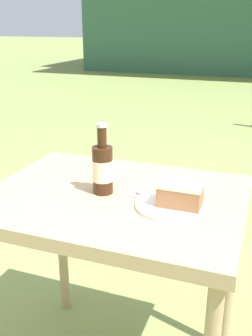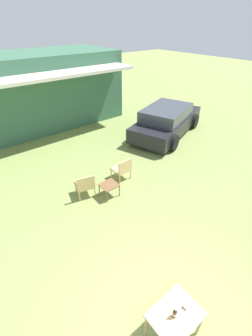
{
  "view_description": "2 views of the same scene",
  "coord_description": "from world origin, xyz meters",
  "px_view_note": "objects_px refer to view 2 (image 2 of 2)",
  "views": [
    {
      "loc": [
        0.41,
        -1.02,
        1.22
      ],
      "look_at": [
        0.0,
        0.1,
        0.78
      ],
      "focal_mm": 42.0,
      "sensor_mm": 36.0,
      "label": 1
    },
    {
      "loc": [
        -1.57,
        -0.77,
        4.43
      ],
      "look_at": [
        1.72,
        3.37,
        0.9
      ],
      "focal_mm": 24.0,
      "sensor_mm": 36.0,
      "label": 2
    }
  ],
  "objects_px": {
    "cake_on_plate": "(186,306)",
    "cola_bottle_near": "(175,314)",
    "garden_side_table": "(109,186)",
    "parked_car": "(167,121)",
    "wicker_chair_plain": "(122,168)",
    "wicker_chair_cushioned": "(85,184)",
    "patio_table": "(175,317)"
  },
  "relations": [
    {
      "from": "wicker_chair_cushioned",
      "to": "patio_table",
      "type": "height_order",
      "value": "wicker_chair_cushioned"
    },
    {
      "from": "parked_car",
      "to": "wicker_chair_plain",
      "type": "height_order",
      "value": "parked_car"
    },
    {
      "from": "wicker_chair_plain",
      "to": "cake_on_plate",
      "type": "distance_m",
      "value": 4.44
    },
    {
      "from": "parked_car",
      "to": "garden_side_table",
      "type": "height_order",
      "value": "parked_car"
    },
    {
      "from": "garden_side_table",
      "to": "cake_on_plate",
      "type": "xyz_separation_m",
      "value": [
        -1.06,
        -3.61,
        0.4
      ]
    },
    {
      "from": "cola_bottle_near",
      "to": "garden_side_table",
      "type": "bearing_deg",
      "value": 70.11
    },
    {
      "from": "wicker_chair_plain",
      "to": "patio_table",
      "type": "bearing_deg",
      "value": 60.83
    },
    {
      "from": "cake_on_plate",
      "to": "cola_bottle_near",
      "type": "distance_m",
      "value": 0.24
    },
    {
      "from": "cake_on_plate",
      "to": "cola_bottle_near",
      "type": "xyz_separation_m",
      "value": [
        -0.24,
        0.03,
        0.05
      ]
    },
    {
      "from": "cola_bottle_near",
      "to": "patio_table",
      "type": "bearing_deg",
      "value": -1.02
    },
    {
      "from": "wicker_chair_plain",
      "to": "cake_on_plate",
      "type": "xyz_separation_m",
      "value": [
        -1.87,
        -4.02,
        0.33
      ]
    },
    {
      "from": "garden_side_table",
      "to": "wicker_chair_cushioned",
      "type": "bearing_deg",
      "value": 141.55
    },
    {
      "from": "cake_on_plate",
      "to": "wicker_chair_cushioned",
      "type": "bearing_deg",
      "value": 82.84
    },
    {
      "from": "garden_side_table",
      "to": "parked_car",
      "type": "bearing_deg",
      "value": 23.4
    },
    {
      "from": "wicker_chair_cushioned",
      "to": "cola_bottle_near",
      "type": "bearing_deg",
      "value": 93.9
    },
    {
      "from": "garden_side_table",
      "to": "wicker_chair_plain",
      "type": "bearing_deg",
      "value": 26.93
    },
    {
      "from": "wicker_chair_cushioned",
      "to": "cake_on_plate",
      "type": "relative_size",
      "value": 3.82
    },
    {
      "from": "garden_side_table",
      "to": "patio_table",
      "type": "distance_m",
      "value": 3.8
    },
    {
      "from": "patio_table",
      "to": "cake_on_plate",
      "type": "bearing_deg",
      "value": -8.14
    },
    {
      "from": "patio_table",
      "to": "parked_car",
      "type": "bearing_deg",
      "value": 43.78
    },
    {
      "from": "parked_car",
      "to": "garden_side_table",
      "type": "distance_m",
      "value": 4.93
    },
    {
      "from": "parked_car",
      "to": "cola_bottle_near",
      "type": "distance_m",
      "value": 8.03
    },
    {
      "from": "wicker_chair_cushioned",
      "to": "cake_on_plate",
      "type": "xyz_separation_m",
      "value": [
        -0.51,
        -4.04,
        0.33
      ]
    },
    {
      "from": "garden_side_table",
      "to": "cake_on_plate",
      "type": "relative_size",
      "value": 2.45
    },
    {
      "from": "patio_table",
      "to": "cake_on_plate",
      "type": "distance_m",
      "value": 0.23
    },
    {
      "from": "wicker_chair_cushioned",
      "to": "wicker_chair_plain",
      "type": "bearing_deg",
      "value": -166.62
    },
    {
      "from": "wicker_chair_cushioned",
      "to": "patio_table",
      "type": "relative_size",
      "value": 0.99
    },
    {
      "from": "cake_on_plate",
      "to": "garden_side_table",
      "type": "bearing_deg",
      "value": 73.65
    },
    {
      "from": "parked_car",
      "to": "cake_on_plate",
      "type": "height_order",
      "value": "parked_car"
    },
    {
      "from": "garden_side_table",
      "to": "patio_table",
      "type": "height_order",
      "value": "patio_table"
    },
    {
      "from": "garden_side_table",
      "to": "cake_on_plate",
      "type": "height_order",
      "value": "cake_on_plate"
    },
    {
      "from": "wicker_chair_plain",
      "to": "garden_side_table",
      "type": "xyz_separation_m",
      "value": [
        -0.81,
        -0.41,
        -0.07
      ]
    }
  ]
}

